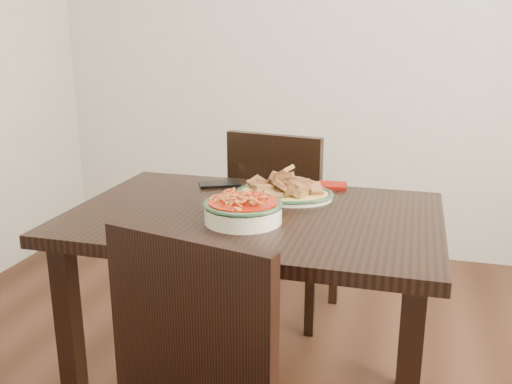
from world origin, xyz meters
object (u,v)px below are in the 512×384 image
(smartphone, at_px, (220,184))
(dining_table, at_px, (254,242))
(chair_far, at_px, (283,217))
(fish_plate, at_px, (285,185))
(noodle_bowl, at_px, (243,208))

(smartphone, bearing_deg, dining_table, -78.36)
(dining_table, distance_m, smartphone, 0.36)
(chair_far, height_order, fish_plate, chair_far)
(dining_table, xyz_separation_m, smartphone, (-0.21, 0.27, 0.11))
(chair_far, xyz_separation_m, fish_plate, (0.12, -0.52, 0.30))
(noodle_bowl, bearing_deg, dining_table, 86.31)
(chair_far, relative_size, fish_plate, 2.69)
(noodle_bowl, bearing_deg, smartphone, 118.75)
(dining_table, relative_size, chair_far, 1.30)
(dining_table, bearing_deg, fish_plate, 73.52)
(fish_plate, bearing_deg, smartphone, 162.88)
(chair_far, bearing_deg, dining_table, 105.20)
(chair_far, relative_size, smartphone, 6.02)
(dining_table, xyz_separation_m, chair_far, (-0.07, 0.70, -0.15))
(fish_plate, distance_m, noodle_bowl, 0.29)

